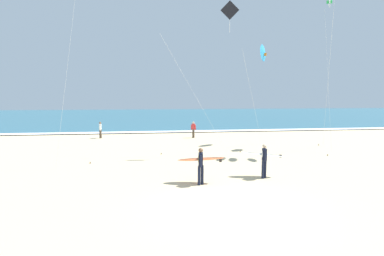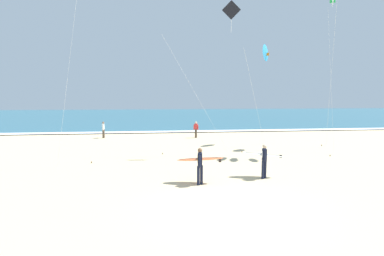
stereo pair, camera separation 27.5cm
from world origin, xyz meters
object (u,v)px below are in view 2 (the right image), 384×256
at_px(surfer_lead, 200,161).
at_px(kite_delta_ivory_mid, 333,0).
at_px(kite_diamond_charcoal_near, 229,16).
at_px(bystander_white_top, 103,130).
at_px(surfer_trailing, 264,157).
at_px(bystander_red_top, 196,130).
at_px(kite_delta_cobalt_high, 266,53).

relative_size(surfer_lead, kite_delta_ivory_mid, 0.19).
relative_size(kite_diamond_charcoal_near, bystander_white_top, 6.46).
relative_size(surfer_lead, bystander_white_top, 1.42).
relative_size(surfer_trailing, bystander_red_top, 1.33).
relative_size(surfer_trailing, bystander_white_top, 1.33).
relative_size(kite_delta_cobalt_high, bystander_red_top, 5.27).
height_order(kite_diamond_charcoal_near, bystander_red_top, kite_diamond_charcoal_near).
xyz_separation_m(kite_diamond_charcoal_near, kite_delta_cobalt_high, (4.39, 4.79, -1.65)).
relative_size(kite_diamond_charcoal_near, kite_delta_cobalt_high, 1.23).
height_order(kite_delta_ivory_mid, bystander_red_top, kite_delta_ivory_mid).
bearing_deg(surfer_lead, kite_delta_cobalt_high, 57.26).
distance_m(surfer_lead, kite_diamond_charcoal_near, 10.87).
xyz_separation_m(surfer_lead, surfer_trailing, (3.29, 0.65, -0.01)).
height_order(surfer_trailing, kite_diamond_charcoal_near, kite_diamond_charcoal_near).
height_order(surfer_lead, kite_diamond_charcoal_near, kite_diamond_charcoal_near).
xyz_separation_m(kite_diamond_charcoal_near, kite_delta_ivory_mid, (8.78, 2.60, 2.10)).
bearing_deg(bystander_red_top, bystander_white_top, 173.93).
bearing_deg(kite_diamond_charcoal_near, surfer_lead, -113.81).
height_order(kite_delta_ivory_mid, kite_delta_cobalt_high, kite_delta_ivory_mid).
distance_m(bystander_red_top, bystander_white_top, 9.00).
relative_size(surfer_lead, kite_diamond_charcoal_near, 0.22).
xyz_separation_m(kite_delta_cobalt_high, bystander_red_top, (-5.33, 4.22, -6.83)).
bearing_deg(surfer_lead, kite_diamond_charcoal_near, 66.19).
distance_m(kite_delta_cobalt_high, bystander_red_top, 9.64).
xyz_separation_m(surfer_lead, bystander_red_top, (1.92, 15.50, -0.24)).
height_order(surfer_lead, surfer_trailing, same).
distance_m(kite_diamond_charcoal_near, kite_delta_cobalt_high, 6.71).
height_order(bystander_red_top, bystander_white_top, same).
relative_size(surfer_lead, bystander_red_top, 1.42).
xyz_separation_m(surfer_trailing, kite_diamond_charcoal_near, (-0.43, 5.84, 8.25)).
height_order(surfer_lead, kite_delta_cobalt_high, kite_delta_cobalt_high).
bearing_deg(bystander_white_top, surfer_lead, -66.86).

